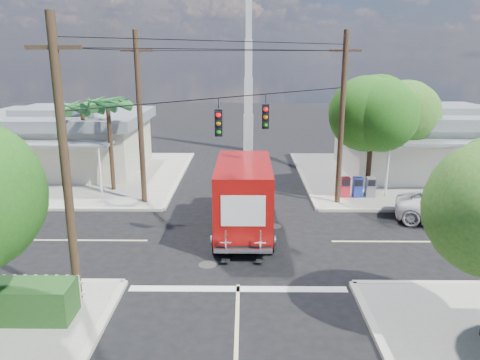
{
  "coord_description": "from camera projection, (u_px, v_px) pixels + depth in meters",
  "views": [
    {
      "loc": [
        0.22,
        -18.86,
        7.8
      ],
      "look_at": [
        0.0,
        2.0,
        2.2
      ],
      "focal_mm": 35.0,
      "sensor_mm": 36.0,
      "label": 1
    }
  ],
  "objects": [
    {
      "name": "building_nw",
      "position": [
        66.0,
        139.0,
        31.82
      ],
      "size": [
        10.8,
        10.2,
        4.3
      ],
      "color": "beige",
      "rests_on": "sidewalk_nw"
    },
    {
      "name": "sidewalk_ne",
      "position": [
        407.0,
        177.0,
        30.62
      ],
      "size": [
        14.12,
        14.12,
        0.14
      ],
      "color": "gray",
      "rests_on": "ground"
    },
    {
      "name": "ground",
      "position": [
        240.0,
        241.0,
        20.24
      ],
      "size": [
        120.0,
        120.0,
        0.0
      ],
      "primitive_type": "plane",
      "color": "black",
      "rests_on": "ground"
    },
    {
      "name": "utility_poles",
      "position": [
        204.0,
        128.0,
        20.59
      ],
      "size": [
        12.0,
        10.68,
        9.0
      ],
      "color": "#473321",
      "rests_on": "ground"
    },
    {
      "name": "road_markings",
      "position": [
        239.0,
        255.0,
        18.82
      ],
      "size": [
        32.0,
        32.0,
        0.01
      ],
      "color": "beige",
      "rests_on": "ground"
    },
    {
      "name": "radio_tower",
      "position": [
        248.0,
        82.0,
        38.09
      ],
      "size": [
        0.8,
        0.8,
        17.0
      ],
      "color": "silver",
      "rests_on": "ground"
    },
    {
      "name": "vending_boxes",
      "position": [
        358.0,
        187.0,
        25.98
      ],
      "size": [
        1.9,
        0.5,
        1.1
      ],
      "color": "red",
      "rests_on": "sidewalk_ne"
    },
    {
      "name": "tree_ne_back",
      "position": [
        406.0,
        118.0,
        27.7
      ],
      "size": [
        3.77,
        3.66,
        5.82
      ],
      "color": "#422D1C",
      "rests_on": "sidewalk_ne"
    },
    {
      "name": "palm_nw_front",
      "position": [
        108.0,
        106.0,
        26.25
      ],
      "size": [
        3.01,
        3.08,
        5.59
      ],
      "color": "#422D1C",
      "rests_on": "sidewalk_nw"
    },
    {
      "name": "building_ne",
      "position": [
        429.0,
        140.0,
        31.07
      ],
      "size": [
        11.8,
        10.2,
        4.5
      ],
      "color": "silver",
      "rests_on": "sidewalk_ne"
    },
    {
      "name": "sidewalk_nw",
      "position": [
        77.0,
        176.0,
        30.84
      ],
      "size": [
        14.12,
        14.12,
        0.14
      ],
      "color": "gray",
      "rests_on": "ground"
    },
    {
      "name": "parked_car",
      "position": [
        453.0,
        210.0,
        22.1
      ],
      "size": [
        5.69,
        4.01,
        1.44
      ],
      "primitive_type": "imported",
      "rotation": [
        0.0,
        0.0,
        1.22
      ],
      "color": "silver",
      "rests_on": "ground"
    },
    {
      "name": "tree_ne_front",
      "position": [
        373.0,
        112.0,
        25.46
      ],
      "size": [
        4.21,
        4.14,
        6.66
      ],
      "color": "#422D1C",
      "rests_on": "sidewalk_ne"
    },
    {
      "name": "palm_nw_back",
      "position": [
        82.0,
        109.0,
        27.82
      ],
      "size": [
        3.01,
        3.08,
        5.19
      ],
      "color": "#422D1C",
      "rests_on": "sidewalk_nw"
    },
    {
      "name": "delivery_truck",
      "position": [
        244.0,
        195.0,
        21.14
      ],
      "size": [
        2.48,
        7.65,
        3.3
      ],
      "color": "black",
      "rests_on": "ground"
    }
  ]
}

